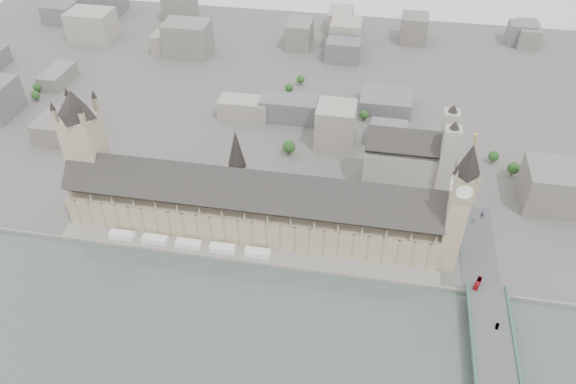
% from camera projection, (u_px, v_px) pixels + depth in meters
% --- Properties ---
extents(ground, '(900.00, 900.00, 0.00)m').
position_uv_depth(ground, '(246.00, 248.00, 398.96)').
color(ground, '#595651').
rests_on(ground, ground).
extents(embankment_wall, '(600.00, 1.50, 3.00)m').
position_uv_depth(embankment_wall, '(241.00, 262.00, 386.51)').
color(embankment_wall, gray).
rests_on(embankment_wall, ground).
extents(river_terrace, '(270.00, 15.00, 2.00)m').
position_uv_depth(river_terrace, '(243.00, 254.00, 392.57)').
color(river_terrace, gray).
rests_on(river_terrace, ground).
extents(terrace_tents, '(118.00, 7.00, 4.00)m').
position_uv_depth(terrace_tents, '(189.00, 244.00, 396.68)').
color(terrace_tents, white).
rests_on(terrace_tents, river_terrace).
extents(palace_of_westminster, '(265.00, 40.73, 55.44)m').
position_uv_depth(palace_of_westminster, '(251.00, 206.00, 399.86)').
color(palace_of_westminster, tan).
rests_on(palace_of_westminster, ground).
extents(elizabeth_tower, '(17.00, 17.00, 107.50)m').
position_uv_depth(elizabeth_tower, '(460.00, 200.00, 349.44)').
color(elizabeth_tower, tan).
rests_on(elizabeth_tower, ground).
extents(victoria_tower, '(30.00, 30.00, 100.00)m').
position_uv_depth(victoria_tower, '(85.00, 146.00, 401.42)').
color(victoria_tower, tan).
rests_on(victoria_tower, ground).
extents(central_tower, '(13.00, 13.00, 48.00)m').
position_uv_depth(central_tower, '(237.00, 159.00, 384.06)').
color(central_tower, gray).
rests_on(central_tower, ground).
extents(westminster_abbey, '(68.00, 36.00, 64.00)m').
position_uv_depth(westminster_abbey, '(410.00, 159.00, 440.64)').
color(westminster_abbey, '#9C988C').
rests_on(westminster_abbey, ground).
extents(city_skyline_inland, '(720.00, 360.00, 38.00)m').
position_uv_depth(city_skyline_inland, '(302.00, 70.00, 575.06)').
color(city_skyline_inland, gray).
rests_on(city_skyline_inland, ground).
extents(park_trees, '(110.00, 30.00, 15.00)m').
position_uv_depth(park_trees, '(251.00, 187.00, 441.70)').
color(park_trees, '#1C3F16').
rests_on(park_trees, ground).
extents(red_bus_north, '(6.53, 11.65, 3.19)m').
position_uv_depth(red_bus_north, '(478.00, 283.00, 357.25)').
color(red_bus_north, '#B2141C').
rests_on(red_bus_north, westminster_bridge).
extents(car_silver, '(2.93, 4.86, 1.51)m').
position_uv_depth(car_silver, '(497.00, 326.00, 332.11)').
color(car_silver, gray).
rests_on(car_silver, westminster_bridge).
extents(car_approach, '(3.30, 5.79, 1.58)m').
position_uv_depth(car_approach, '(482.00, 215.00, 410.07)').
color(car_approach, gray).
rests_on(car_approach, westminster_bridge).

